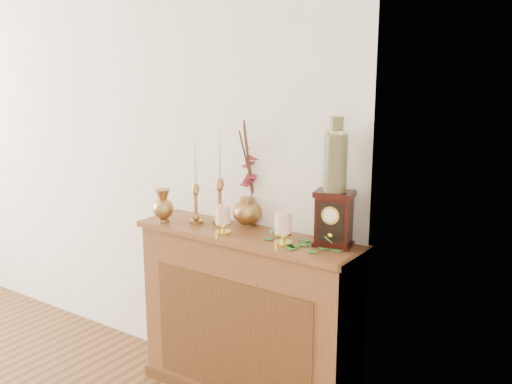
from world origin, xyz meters
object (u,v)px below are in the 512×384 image
Objects in this scene: bud_vase at (163,206)px; ceramic_vase at (336,158)px; candlestick_center at (220,194)px; ginger_jar at (251,177)px; mantel_clock at (334,219)px; candlestick_left at (196,197)px.

bud_vase is 0.53× the size of ceramic_vase.
candlestick_center is 0.19m from ginger_jar.
ginger_jar is at bearing 170.67° from ceramic_vase.
mantel_clock is at bearing -9.57° from ginger_jar.
bud_vase is 0.96m from mantel_clock.
candlestick_left is 0.79m from mantel_clock.
ceramic_vase reaches higher than bud_vase.
ginger_jar is at bearing 34.86° from candlestick_left.
mantel_clock is 0.29m from ceramic_vase.
mantel_clock is (0.54, -0.09, -0.12)m from ginger_jar.
ceramic_vase reaches higher than mantel_clock.
bud_vase is 1.01m from ceramic_vase.
ceramic_vase reaches higher than candlestick_left.
ginger_jar is 2.12× the size of mantel_clock.
bud_vase is 0.32× the size of ginger_jar.
ceramic_vase is at bearing -9.33° from ginger_jar.
candlestick_center is 0.73m from ceramic_vase.
candlestick_left is 0.19m from bud_vase.
ginger_jar reaches higher than candlestick_left.
ginger_jar is at bearing 159.09° from mantel_clock.
ginger_jar reaches higher than bud_vase.
candlestick_center is at bearing 37.05° from candlestick_left.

